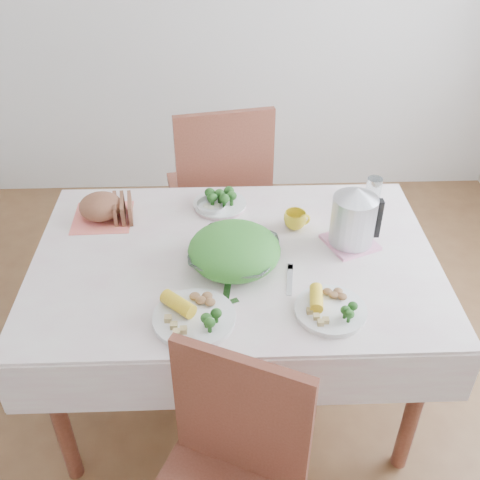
{
  "coord_description": "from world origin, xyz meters",
  "views": [
    {
      "loc": [
        -0.04,
        -1.65,
        2.05
      ],
      "look_at": [
        0.02,
        0.02,
        0.82
      ],
      "focal_mm": 42.0,
      "sensor_mm": 36.0,
      "label": 1
    }
  ],
  "objects_px": {
    "dining_table": "(235,329)",
    "yellow_mug": "(295,220)",
    "electric_kettle": "(353,218)",
    "dinner_plate_left": "(194,318)",
    "salad_bowl": "(234,256)",
    "chair_far": "(218,201)",
    "dinner_plate_right": "(330,310)"
  },
  "relations": [
    {
      "from": "chair_far",
      "to": "yellow_mug",
      "type": "xyz_separation_m",
      "value": [
        0.31,
        -0.67,
        0.33
      ]
    },
    {
      "from": "dinner_plate_left",
      "to": "yellow_mug",
      "type": "distance_m",
      "value": 0.64
    },
    {
      "from": "chair_far",
      "to": "dinner_plate_left",
      "type": "height_order",
      "value": "chair_far"
    },
    {
      "from": "dining_table",
      "to": "salad_bowl",
      "type": "distance_m",
      "value": 0.43
    },
    {
      "from": "yellow_mug",
      "to": "electric_kettle",
      "type": "bearing_deg",
      "value": -30.45
    },
    {
      "from": "chair_far",
      "to": "electric_kettle",
      "type": "relative_size",
      "value": 4.52
    },
    {
      "from": "salad_bowl",
      "to": "electric_kettle",
      "type": "xyz_separation_m",
      "value": [
        0.45,
        0.11,
        0.08
      ]
    },
    {
      "from": "dinner_plate_right",
      "to": "yellow_mug",
      "type": "height_order",
      "value": "yellow_mug"
    },
    {
      "from": "yellow_mug",
      "to": "electric_kettle",
      "type": "xyz_separation_m",
      "value": [
        0.2,
        -0.12,
        0.09
      ]
    },
    {
      "from": "yellow_mug",
      "to": "chair_far",
      "type": "bearing_deg",
      "value": 114.83
    },
    {
      "from": "dining_table",
      "to": "electric_kettle",
      "type": "relative_size",
      "value": 5.99
    },
    {
      "from": "yellow_mug",
      "to": "electric_kettle",
      "type": "height_order",
      "value": "electric_kettle"
    },
    {
      "from": "dinner_plate_left",
      "to": "electric_kettle",
      "type": "bearing_deg",
      "value": 34.28
    },
    {
      "from": "yellow_mug",
      "to": "dining_table",
      "type": "bearing_deg",
      "value": -144.05
    },
    {
      "from": "dinner_plate_right",
      "to": "dinner_plate_left",
      "type": "bearing_deg",
      "value": -177.21
    },
    {
      "from": "dinner_plate_right",
      "to": "electric_kettle",
      "type": "relative_size",
      "value": 1.02
    },
    {
      "from": "dining_table",
      "to": "salad_bowl",
      "type": "bearing_deg",
      "value": -93.57
    },
    {
      "from": "yellow_mug",
      "to": "electric_kettle",
      "type": "distance_m",
      "value": 0.25
    },
    {
      "from": "dinner_plate_left",
      "to": "yellow_mug",
      "type": "relative_size",
      "value": 3.0
    },
    {
      "from": "dining_table",
      "to": "electric_kettle",
      "type": "xyz_separation_m",
      "value": [
        0.44,
        0.06,
        0.51
      ]
    },
    {
      "from": "chair_far",
      "to": "electric_kettle",
      "type": "height_order",
      "value": "electric_kettle"
    },
    {
      "from": "dinner_plate_left",
      "to": "dinner_plate_right",
      "type": "relative_size",
      "value": 1.13
    },
    {
      "from": "dining_table",
      "to": "salad_bowl",
      "type": "xyz_separation_m",
      "value": [
        -0.0,
        -0.05,
        0.43
      ]
    },
    {
      "from": "salad_bowl",
      "to": "dining_table",
      "type": "bearing_deg",
      "value": 86.43
    },
    {
      "from": "dining_table",
      "to": "yellow_mug",
      "type": "relative_size",
      "value": 15.51
    },
    {
      "from": "chair_far",
      "to": "salad_bowl",
      "type": "height_order",
      "value": "chair_far"
    },
    {
      "from": "electric_kettle",
      "to": "dinner_plate_right",
      "type": "bearing_deg",
      "value": -119.2
    },
    {
      "from": "yellow_mug",
      "to": "salad_bowl",
      "type": "bearing_deg",
      "value": -137.34
    },
    {
      "from": "dinner_plate_right",
      "to": "electric_kettle",
      "type": "distance_m",
      "value": 0.42
    },
    {
      "from": "chair_far",
      "to": "salad_bowl",
      "type": "bearing_deg",
      "value": 83.34
    },
    {
      "from": "electric_kettle",
      "to": "dinner_plate_left",
      "type": "bearing_deg",
      "value": -154.8
    },
    {
      "from": "dining_table",
      "to": "electric_kettle",
      "type": "height_order",
      "value": "electric_kettle"
    }
  ]
}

